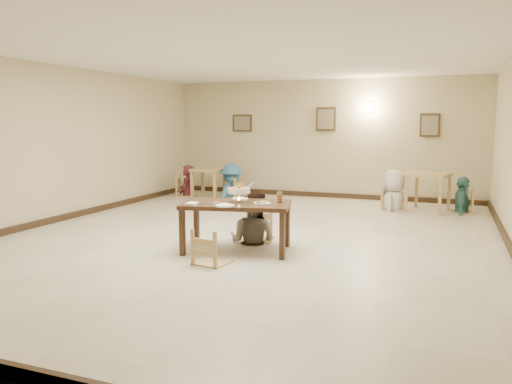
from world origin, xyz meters
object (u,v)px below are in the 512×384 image
at_px(chair_far, 257,210).
at_px(bg_diner_a, 187,165).
at_px(bg_table_right, 428,180).
at_px(curry_warmer, 239,191).
at_px(bg_chair_ll, 187,176).
at_px(bg_diner_d, 463,176).
at_px(drink_glass, 280,198).
at_px(bg_chair_lr, 232,178).
at_px(bg_chair_rr, 463,191).
at_px(chair_near, 212,230).
at_px(bg_table_left, 209,174).
at_px(main_table, 237,208).
at_px(bg_diner_b, 232,164).
at_px(bg_diner_c, 395,170).
at_px(main_diner, 253,191).
at_px(bg_chair_rl, 394,187).

distance_m(chair_far, bg_diner_a, 5.35).
bearing_deg(bg_table_right, curry_warmer, -118.32).
height_order(bg_chair_ll, bg_diner_d, bg_diner_d).
distance_m(drink_glass, bg_chair_lr, 5.37).
distance_m(bg_chair_lr, bg_chair_rr, 5.42).
bearing_deg(bg_diner_a, curry_warmer, 24.05).
xyz_separation_m(chair_near, bg_chair_lr, (-2.16, 5.55, 0.05)).
height_order(bg_chair_rr, bg_diner_d, bg_diner_d).
relative_size(chair_far, drink_glass, 6.39).
xyz_separation_m(curry_warmer, bg_table_left, (-2.86, 4.74, -0.30)).
bearing_deg(main_table, bg_table_left, 108.46).
bearing_deg(bg_chair_rr, bg_diner_b, -91.33).
bearing_deg(bg_diner_c, main_table, -11.50).
height_order(chair_near, bg_diner_a, bg_diner_a).
distance_m(main_diner, bg_chair_rl, 4.34).
bearing_deg(bg_table_left, bg_chair_ll, -178.84).
height_order(bg_table_left, bg_table_right, bg_table_right).
bearing_deg(bg_chair_rr, curry_warmer, -34.41).
distance_m(bg_chair_rr, bg_diner_a, 6.68).
distance_m(curry_warmer, bg_table_right, 5.25).
bearing_deg(bg_table_left, curry_warmer, -58.88).
xyz_separation_m(main_table, chair_near, (-0.05, -0.73, -0.19)).
xyz_separation_m(curry_warmer, bg_diner_a, (-3.49, 4.73, -0.09)).
xyz_separation_m(bg_table_left, bg_chair_ll, (-0.63, -0.01, -0.08)).
bearing_deg(bg_table_right, bg_diner_b, 177.84).
distance_m(curry_warmer, bg_diner_a, 5.87).
distance_m(drink_glass, bg_chair_rl, 4.50).
relative_size(main_table, bg_table_left, 2.21).
bearing_deg(bg_table_left, bg_chair_lr, 4.98).
bearing_deg(bg_diner_c, chair_near, -9.17).
distance_m(bg_diner_b, bg_diner_c, 4.03).
distance_m(curry_warmer, bg_table_left, 5.54).
xyz_separation_m(drink_glass, bg_diner_a, (-4.05, 4.51, 0.01)).
distance_m(bg_table_right, bg_diner_d, 0.71).
xyz_separation_m(bg_chair_ll, bg_chair_rl, (5.28, -0.19, -0.02)).
xyz_separation_m(bg_table_right, bg_chair_lr, (-4.72, 0.18, -0.17)).
bearing_deg(bg_chair_lr, main_diner, 36.09).
bearing_deg(bg_chair_rr, bg_chair_rl, -83.95).
height_order(chair_near, bg_chair_rl, bg_chair_rl).
xyz_separation_m(chair_far, curry_warmer, (-0.02, -0.70, 0.40)).
bearing_deg(bg_diner_d, bg_diner_a, 92.31).
xyz_separation_m(bg_chair_rl, bg_chair_rr, (1.39, 0.15, -0.05)).
xyz_separation_m(main_table, bg_chair_rl, (1.82, 4.56, -0.14)).
distance_m(bg_chair_lr, bg_diner_d, 5.42).
bearing_deg(bg_table_right, bg_diner_d, 6.14).
xyz_separation_m(drink_glass, bg_chair_ll, (-4.05, 4.51, -0.27)).
height_order(main_diner, drink_glass, main_diner).
xyz_separation_m(bg_chair_lr, bg_diner_c, (4.02, -0.26, 0.37)).
bearing_deg(main_table, drink_glass, 9.66).
relative_size(bg_table_right, bg_chair_lr, 0.98).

